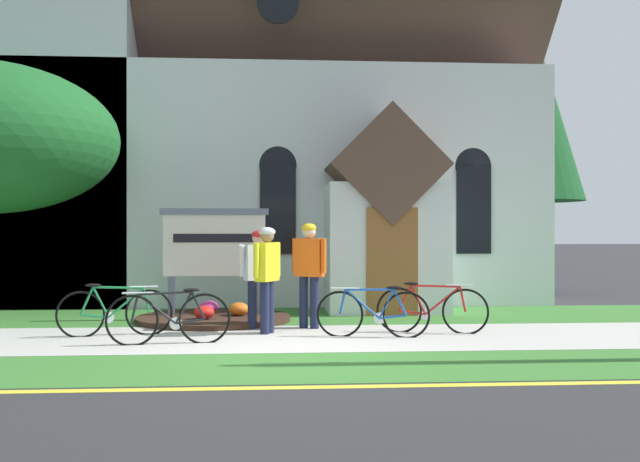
% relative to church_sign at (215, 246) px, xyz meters
% --- Properties ---
extents(ground, '(140.00, 140.00, 0.00)m').
position_rel_church_sign_xyz_m(ground, '(1.28, -0.03, -1.36)').
color(ground, '#2B2B2D').
extents(sidewalk_slab, '(32.00, 2.76, 0.01)m').
position_rel_church_sign_xyz_m(sidewalk_slab, '(1.20, -2.41, -1.35)').
color(sidewalk_slab, '#B7B5AD').
rests_on(sidewalk_slab, ground).
extents(grass_verge, '(32.00, 1.96, 0.01)m').
position_rel_church_sign_xyz_m(grass_verge, '(1.20, -4.77, -1.36)').
color(grass_verge, '#38722D').
rests_on(grass_verge, ground).
extents(church_lawn, '(24.00, 2.95, 0.01)m').
position_rel_church_sign_xyz_m(church_lawn, '(1.20, 0.45, -1.36)').
color(church_lawn, '#38722D').
rests_on(church_lawn, ground).
extents(curb_paint_stripe, '(28.00, 0.16, 0.01)m').
position_rel_church_sign_xyz_m(curb_paint_stripe, '(1.20, -5.90, -1.36)').
color(curb_paint_stripe, yellow).
rests_on(curb_paint_stripe, ground).
extents(church_building, '(12.62, 9.87, 14.46)m').
position_rel_church_sign_xyz_m(church_building, '(0.70, 5.60, 3.54)').
color(church_building, silver).
rests_on(church_building, ground).
extents(church_sign, '(2.00, 0.18, 2.06)m').
position_rel_church_sign_xyz_m(church_sign, '(0.00, 0.00, 0.00)').
color(church_sign, slate).
rests_on(church_sign, ground).
extents(flower_bed, '(2.79, 2.79, 0.34)m').
position_rel_church_sign_xyz_m(flower_bed, '(0.01, -0.26, -1.29)').
color(flower_bed, '#382319').
rests_on(flower_bed, ground).
extents(bicycle_black, '(1.74, 0.36, 0.82)m').
position_rel_church_sign_xyz_m(bicycle_black, '(2.62, -2.41, -0.98)').
color(bicycle_black, black).
rests_on(bicycle_black, ground).
extents(bicycle_green, '(1.77, 0.28, 0.83)m').
position_rel_church_sign_xyz_m(bicycle_green, '(-0.44, -2.90, -0.97)').
color(bicycle_green, black).
rests_on(bicycle_green, ground).
extents(bicycle_yellow, '(1.74, 0.44, 0.85)m').
position_rel_church_sign_xyz_m(bicycle_yellow, '(-1.40, -2.00, -0.98)').
color(bicycle_yellow, black).
rests_on(bicycle_yellow, ground).
extents(bicycle_orange, '(1.75, 0.52, 0.84)m').
position_rel_church_sign_xyz_m(bicycle_orange, '(3.62, -2.02, -0.97)').
color(bicycle_orange, black).
rests_on(bicycle_orange, ground).
extents(cyclist_in_orange_jersey, '(0.63, 0.37, 1.66)m').
position_rel_church_sign_xyz_m(cyclist_in_orange_jersey, '(0.83, -1.34, -0.39)').
color(cyclist_in_orange_jersey, '#191E38').
rests_on(cyclist_in_orange_jersey, ground).
extents(cyclist_in_red_jersey, '(0.43, 0.60, 1.71)m').
position_rel_church_sign_xyz_m(cyclist_in_red_jersey, '(0.98, -1.93, -0.35)').
color(cyclist_in_red_jersey, '#191E38').
rests_on(cyclist_in_red_jersey, ground).
extents(cyclist_in_white_jersey, '(0.55, 0.56, 1.78)m').
position_rel_church_sign_xyz_m(cyclist_in_white_jersey, '(1.68, -1.35, -0.30)').
color(cyclist_in_white_jersey, '#191E38').
rests_on(cyclist_in_white_jersey, ground).
extents(roadside_conifer, '(3.31, 3.31, 8.27)m').
position_rel_church_sign_xyz_m(roadside_conifer, '(7.69, 5.30, 3.97)').
color(roadside_conifer, '#4C3823').
rests_on(roadside_conifer, ground).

